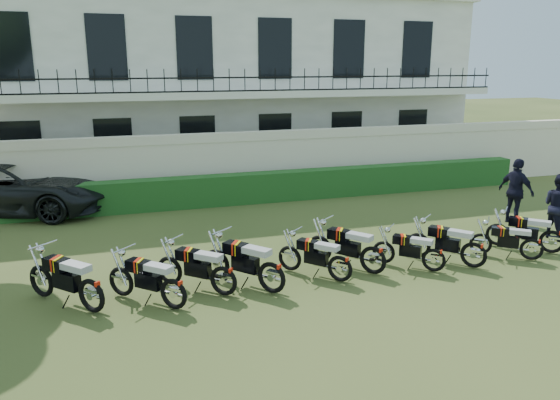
{
  "coord_description": "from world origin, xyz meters",
  "views": [
    {
      "loc": [
        -4.59,
        -10.18,
        4.64
      ],
      "look_at": [
        -0.56,
        2.74,
        1.19
      ],
      "focal_mm": 35.0,
      "sensor_mm": 36.0,
      "label": 1
    }
  ],
  "objects_px": {
    "motorcycle_0": "(91,287)",
    "motorcycle_4": "(340,262)",
    "motorcycle_6": "(434,254)",
    "suv": "(14,188)",
    "motorcycle_3": "(272,270)",
    "officer_5": "(516,191)",
    "motorcycle_2": "(223,274)",
    "motorcycle_8": "(532,244)",
    "officer_4": "(558,206)",
    "motorcycle_5": "(373,253)",
    "motorcycle_7": "(474,249)",
    "motorcycle_9": "(552,236)",
    "motorcycle_1": "(173,286)"
  },
  "relations": [
    {
      "from": "motorcycle_5",
      "to": "officer_5",
      "type": "bearing_deg",
      "value": -15.37
    },
    {
      "from": "suv",
      "to": "officer_5",
      "type": "height_order",
      "value": "officer_5"
    },
    {
      "from": "motorcycle_8",
      "to": "motorcycle_1",
      "type": "bearing_deg",
      "value": 129.69
    },
    {
      "from": "motorcycle_7",
      "to": "motorcycle_5",
      "type": "bearing_deg",
      "value": 131.83
    },
    {
      "from": "motorcycle_4",
      "to": "motorcycle_8",
      "type": "relative_size",
      "value": 1.04
    },
    {
      "from": "motorcycle_8",
      "to": "officer_4",
      "type": "distance_m",
      "value": 2.33
    },
    {
      "from": "motorcycle_5",
      "to": "motorcycle_6",
      "type": "bearing_deg",
      "value": -49.23
    },
    {
      "from": "motorcycle_2",
      "to": "motorcycle_5",
      "type": "relative_size",
      "value": 0.91
    },
    {
      "from": "motorcycle_3",
      "to": "motorcycle_4",
      "type": "relative_size",
      "value": 1.17
    },
    {
      "from": "motorcycle_0",
      "to": "motorcycle_4",
      "type": "distance_m",
      "value": 5.07
    },
    {
      "from": "motorcycle_1",
      "to": "officer_5",
      "type": "xyz_separation_m",
      "value": [
        10.27,
        2.92,
        0.48
      ]
    },
    {
      "from": "motorcycle_6",
      "to": "motorcycle_8",
      "type": "height_order",
      "value": "motorcycle_6"
    },
    {
      "from": "motorcycle_3",
      "to": "motorcycle_2",
      "type": "bearing_deg",
      "value": 129.35
    },
    {
      "from": "motorcycle_3",
      "to": "motorcycle_6",
      "type": "height_order",
      "value": "motorcycle_3"
    },
    {
      "from": "motorcycle_9",
      "to": "suv",
      "type": "relative_size",
      "value": 0.23
    },
    {
      "from": "motorcycle_1",
      "to": "motorcycle_4",
      "type": "xyz_separation_m",
      "value": [
        3.57,
        0.3,
        -0.03
      ]
    },
    {
      "from": "officer_5",
      "to": "motorcycle_3",
      "type": "bearing_deg",
      "value": 94.11
    },
    {
      "from": "motorcycle_4",
      "to": "motorcycle_3",
      "type": "bearing_deg",
      "value": 143.67
    },
    {
      "from": "motorcycle_5",
      "to": "motorcycle_8",
      "type": "distance_m",
      "value": 4.03
    },
    {
      "from": "motorcycle_6",
      "to": "suv",
      "type": "bearing_deg",
      "value": 93.99
    },
    {
      "from": "motorcycle_3",
      "to": "motorcycle_8",
      "type": "height_order",
      "value": "motorcycle_3"
    },
    {
      "from": "motorcycle_5",
      "to": "officer_5",
      "type": "relative_size",
      "value": 0.86
    },
    {
      "from": "motorcycle_7",
      "to": "motorcycle_8",
      "type": "xyz_separation_m",
      "value": [
        1.64,
        0.01,
        -0.06
      ]
    },
    {
      "from": "motorcycle_0",
      "to": "motorcycle_3",
      "type": "height_order",
      "value": "motorcycle_0"
    },
    {
      "from": "suv",
      "to": "officer_4",
      "type": "bearing_deg",
      "value": -98.04
    },
    {
      "from": "motorcycle_2",
      "to": "motorcycle_6",
      "type": "relative_size",
      "value": 1.18
    },
    {
      "from": "motorcycle_0",
      "to": "motorcycle_8",
      "type": "distance_m",
      "value": 9.96
    },
    {
      "from": "motorcycle_1",
      "to": "motorcycle_8",
      "type": "relative_size",
      "value": 1.06
    },
    {
      "from": "motorcycle_4",
      "to": "motorcycle_5",
      "type": "bearing_deg",
      "value": -30.15
    },
    {
      "from": "motorcycle_2",
      "to": "motorcycle_7",
      "type": "bearing_deg",
      "value": -49.21
    },
    {
      "from": "motorcycle_1",
      "to": "officer_5",
      "type": "height_order",
      "value": "officer_5"
    },
    {
      "from": "motorcycle_1",
      "to": "motorcycle_3",
      "type": "bearing_deg",
      "value": -40.91
    },
    {
      "from": "motorcycle_2",
      "to": "officer_4",
      "type": "xyz_separation_m",
      "value": [
        9.33,
        1.08,
        0.4
      ]
    },
    {
      "from": "motorcycle_4",
      "to": "motorcycle_9",
      "type": "bearing_deg",
      "value": -40.63
    },
    {
      "from": "motorcycle_9",
      "to": "suv",
      "type": "bearing_deg",
      "value": 103.25
    },
    {
      "from": "motorcycle_5",
      "to": "motorcycle_9",
      "type": "xyz_separation_m",
      "value": [
        4.84,
        -0.07,
        -0.04
      ]
    },
    {
      "from": "motorcycle_4",
      "to": "motorcycle_7",
      "type": "height_order",
      "value": "motorcycle_7"
    },
    {
      "from": "motorcycle_3",
      "to": "officer_5",
      "type": "relative_size",
      "value": 0.87
    },
    {
      "from": "motorcycle_0",
      "to": "motorcycle_6",
      "type": "xyz_separation_m",
      "value": [
        7.32,
        -0.1,
        -0.1
      ]
    },
    {
      "from": "motorcycle_2",
      "to": "suv",
      "type": "relative_size",
      "value": 0.25
    },
    {
      "from": "motorcycle_9",
      "to": "suv",
      "type": "distance_m",
      "value": 15.5
    },
    {
      "from": "motorcycle_7",
      "to": "officer_5",
      "type": "xyz_separation_m",
      "value": [
        3.44,
        2.78,
        0.48
      ]
    },
    {
      "from": "motorcycle_9",
      "to": "motorcycle_4",
      "type": "bearing_deg",
      "value": 135.68
    },
    {
      "from": "motorcycle_0",
      "to": "officer_5",
      "type": "bearing_deg",
      "value": -30.47
    },
    {
      "from": "officer_5",
      "to": "motorcycle_7",
      "type": "bearing_deg",
      "value": 114.58
    },
    {
      "from": "motorcycle_7",
      "to": "motorcycle_6",
      "type": "bearing_deg",
      "value": 135.96
    },
    {
      "from": "motorcycle_0",
      "to": "motorcycle_4",
      "type": "xyz_separation_m",
      "value": [
        5.07,
        -0.01,
        -0.07
      ]
    },
    {
      "from": "motorcycle_1",
      "to": "motorcycle_3",
      "type": "xyz_separation_m",
      "value": [
        2.0,
        0.16,
        0.04
      ]
    },
    {
      "from": "motorcycle_4",
      "to": "motorcycle_5",
      "type": "relative_size",
      "value": 0.87
    },
    {
      "from": "officer_4",
      "to": "motorcycle_9",
      "type": "bearing_deg",
      "value": 128.79
    }
  ]
}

